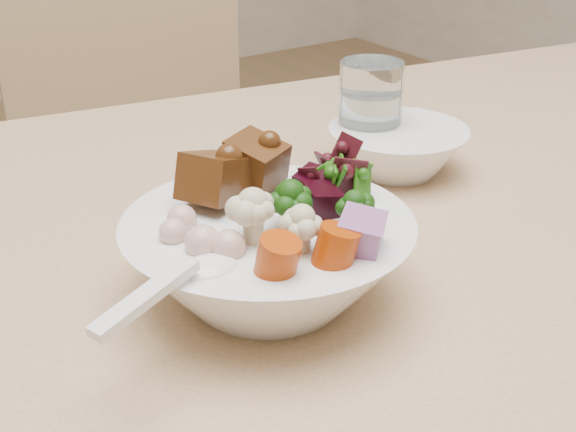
{
  "coord_description": "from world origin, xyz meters",
  "views": [
    {
      "loc": [
        -0.4,
        -0.54,
        1.1
      ],
      "look_at": [
        -0.11,
        -0.11,
        0.84
      ],
      "focal_mm": 50.0,
      "sensor_mm": 36.0,
      "label": 1
    }
  ],
  "objects_px": {
    "chair_far": "(155,222)",
    "water_glass": "(370,119)",
    "side_bowl": "(398,151)",
    "food_bowl": "(269,253)"
  },
  "relations": [
    {
      "from": "chair_far",
      "to": "water_glass",
      "type": "height_order",
      "value": "water_glass"
    },
    {
      "from": "chair_far",
      "to": "water_glass",
      "type": "distance_m",
      "value": 0.63
    },
    {
      "from": "water_glass",
      "to": "side_bowl",
      "type": "height_order",
      "value": "water_glass"
    },
    {
      "from": "food_bowl",
      "to": "side_bowl",
      "type": "height_order",
      "value": "food_bowl"
    },
    {
      "from": "chair_far",
      "to": "food_bowl",
      "type": "distance_m",
      "value": 0.8
    },
    {
      "from": "chair_far",
      "to": "water_glass",
      "type": "xyz_separation_m",
      "value": [
        0.01,
        -0.54,
        0.34
      ]
    },
    {
      "from": "side_bowl",
      "to": "chair_far",
      "type": "bearing_deg",
      "value": 91.79
    },
    {
      "from": "chair_far",
      "to": "side_bowl",
      "type": "height_order",
      "value": "chair_far"
    },
    {
      "from": "side_bowl",
      "to": "water_glass",
      "type": "bearing_deg",
      "value": 110.95
    },
    {
      "from": "chair_far",
      "to": "water_glass",
      "type": "relative_size",
      "value": 7.99
    }
  ]
}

